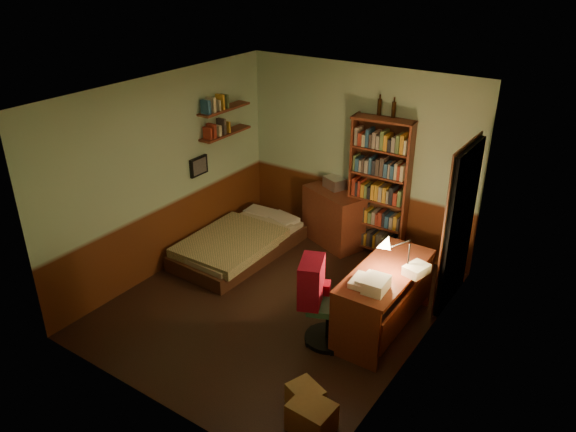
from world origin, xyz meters
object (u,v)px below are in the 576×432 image
Objects in this scene: dresser at (333,217)px; bookshelf at (379,189)px; cardboard_box_b at (305,397)px; desk at (384,299)px; mini_stereo at (335,183)px; office_chair at (329,305)px; cardboard_box_a at (312,417)px; desk_lamp at (410,244)px; bed at (239,236)px.

dresser is 0.47× the size of bookshelf.
cardboard_box_b is at bearing -43.44° from dresser.
mini_stereo is at bearing 133.96° from desk.
office_chair is 2.43× the size of cardboard_box_a.
mini_stereo is 0.43× the size of desk_lamp.
bed is 1.58m from mini_stereo.
dresser is 1.33× the size of desk_lamp.
desk is 2.12× the size of desk_lamp.
desk_lamp is at bearing -18.24° from dresser.
mini_stereo is at bearing 161.39° from desk_lamp.
bed is 6.36× the size of mini_stereo.
office_chair is at bearing 113.98° from cardboard_box_a.
mini_stereo is 0.31× the size of office_chair.
bookshelf reaches higher than bed.
office_chair is 2.95× the size of cardboard_box_b.
bookshelf is at bearing 38.07° from bed.
desk_lamp reaches higher than bed.
dresser is at bearing 117.09° from cardboard_box_a.
bed is 5.86× the size of cardboard_box_b.
office_chair is at bearing -111.84° from desk_lamp.
mini_stereo is 2.31m from desk.
cardboard_box_a is at bearing -79.88° from bookshelf.
bed is 2.06m from bookshelf.
bookshelf is at bearing 28.43° from dresser.
office_chair is (-0.60, -0.63, -0.65)m from desk_lamp.
bed is 2.26m from office_chair.
dresser reaches higher than bed.
desk_lamp is at bearing 21.36° from desk.
desk_lamp is 1.92m from cardboard_box_b.
mini_stereo is (-0.07, 0.13, 0.49)m from dresser.
cardboard_box_b is at bearing -93.13° from desk.
cardboard_box_a is (-0.07, -1.82, -0.98)m from desk_lamp.
cardboard_box_a is at bearing -39.40° from mini_stereo.
cardboard_box_a is at bearing -86.19° from desk.
mini_stereo is at bearing 170.03° from bookshelf.
office_chair is at bearing -126.44° from desk.
desk_lamp is (2.64, -0.34, 0.84)m from bed.
mini_stereo reaches higher than office_chair.
mini_stereo is 0.20× the size of desk.
cardboard_box_b is at bearing 133.73° from cardboard_box_a.
bed is 1.29× the size of desk.
bookshelf is at bearing 118.46° from desk.
office_chair is 1.34m from cardboard_box_a.
bookshelf is (1.56, 1.14, 0.71)m from bed.
desk_lamp is at bearing -17.01° from mini_stereo.
desk_lamp is 2.06m from cardboard_box_a.
desk_lamp is at bearing 23.84° from office_chair.
desk is 0.77m from desk_lamp.
bed is at bearing 140.50° from cardboard_box_b.
bookshelf is 2.22m from office_chair.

